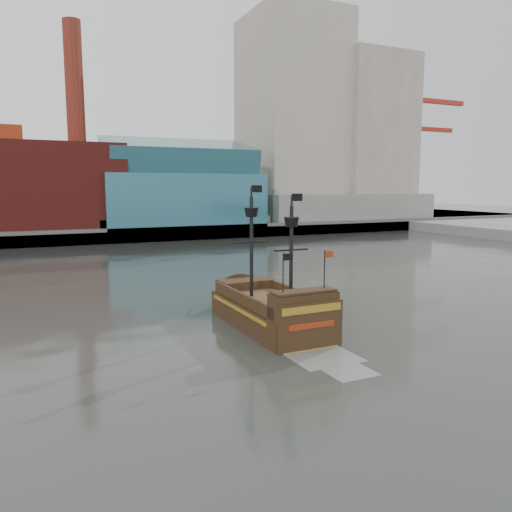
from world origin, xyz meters
name	(u,v)px	position (x,y,z in m)	size (l,w,h in m)	color
ground	(344,346)	(0.00, 0.00, 0.00)	(400.00, 400.00, 0.00)	#292C27
promenade_far	(111,225)	(0.00, 92.00, 1.00)	(220.00, 60.00, 2.00)	slate
seawall	(137,235)	(0.00, 62.50, 1.30)	(220.00, 1.00, 2.60)	#4C4C49
skyline	(137,115)	(5.21, 84.56, 24.55)	(149.00, 45.00, 62.00)	brown
crane_a	(414,151)	(78.63, 82.00, 19.11)	(22.50, 4.00, 32.25)	slate
crane_b	(415,166)	(88.23, 92.00, 15.57)	(19.10, 4.00, 26.25)	slate
pirate_ship	(271,314)	(-2.23, 5.55, 0.95)	(4.59, 14.02, 10.46)	black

